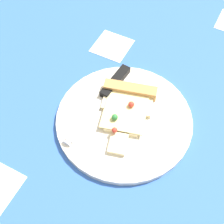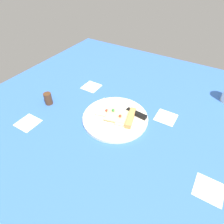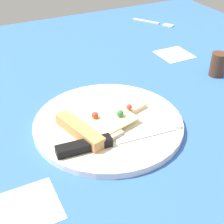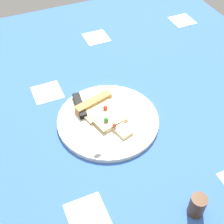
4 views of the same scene
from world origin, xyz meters
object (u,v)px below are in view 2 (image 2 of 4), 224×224
Objects in this scene: pizza_slice at (121,116)px; pepper_shaker at (48,99)px; knife at (128,110)px; plate at (115,118)px.

pepper_shaker is (8.10, -36.55, 0.86)cm from pizza_slice.
knife is 39.60cm from pepper_shaker.
pizza_slice is (-0.68, 2.48, 1.47)cm from plate.
knife is (-6.40, 3.03, 1.28)cm from plate.
knife is (-5.72, 0.55, -0.20)cm from pizza_slice.
pizza_slice is 37.45cm from pepper_shaker.
pizza_slice is at bearing 105.44° from plate.
knife is at bearing 154.69° from plate.
pepper_shaker reaches higher than plate.
pepper_shaker is (13.82, -37.10, 1.05)cm from knife.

